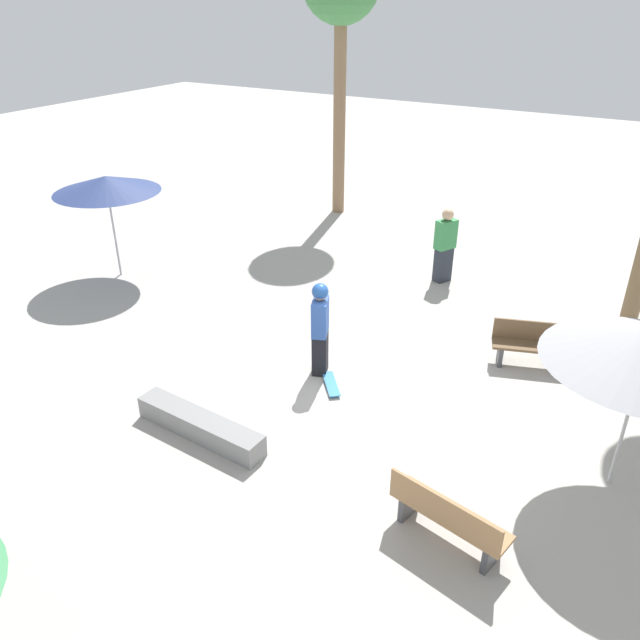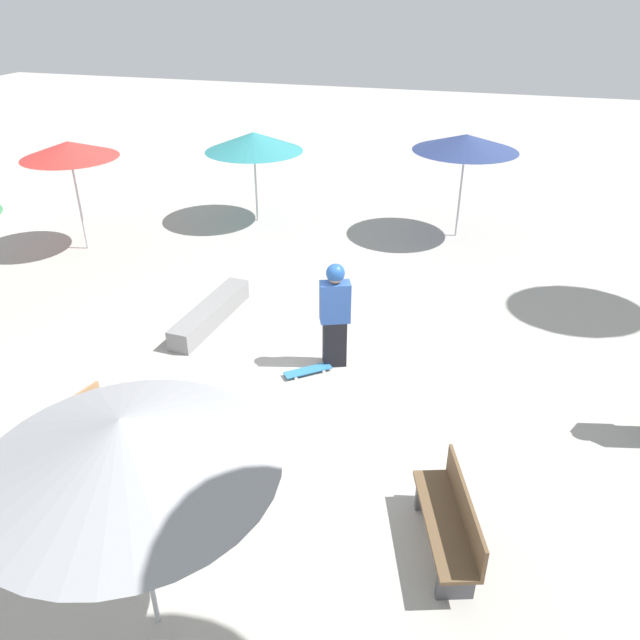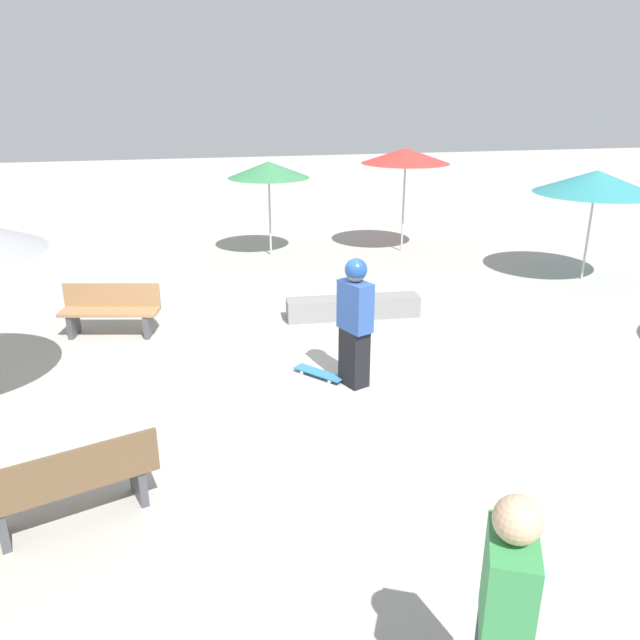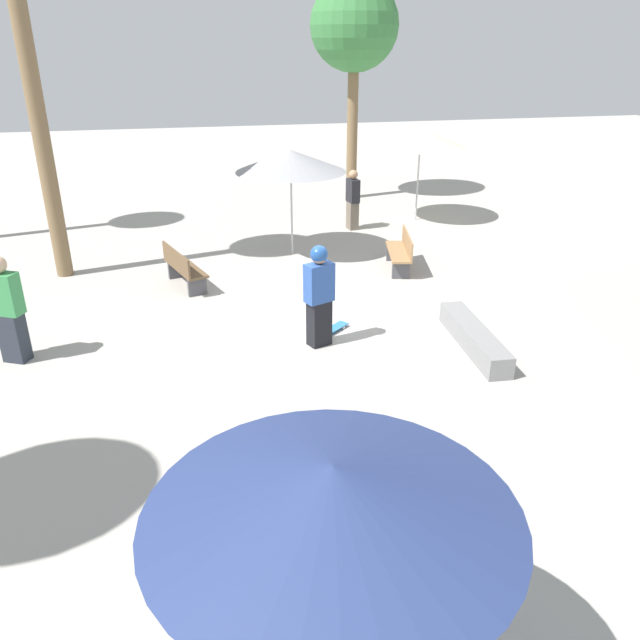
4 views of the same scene
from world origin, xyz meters
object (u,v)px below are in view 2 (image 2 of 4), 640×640
skater_main (335,312)px  shade_umbrella_red (69,150)px  skateboard (308,370)px  shade_umbrella_grey (124,444)px  shade_umbrella_teal (254,142)px  concrete_ledge (211,313)px  shade_umbrella_navy (466,143)px  bench_near (450,522)px  bench_far (64,442)px

skater_main → shade_umbrella_red: shade_umbrella_red is taller
skateboard → shade_umbrella_grey: size_ratio=0.28×
shade_umbrella_teal → skateboard: bearing=117.6°
concrete_ledge → shade_umbrella_navy: size_ratio=0.96×
bench_near → shade_umbrella_red: shade_umbrella_red is taller
bench_far → shade_umbrella_navy: shade_umbrella_navy is taller
bench_near → shade_umbrella_grey: 3.71m
concrete_ledge → shade_umbrella_grey: bearing=110.1°
skater_main → shade_umbrella_navy: size_ratio=0.73×
bench_near → bench_far: same height
bench_far → shade_umbrella_navy: size_ratio=0.66×
skater_main → shade_umbrella_teal: bearing=-80.8°
shade_umbrella_navy → bench_far: bearing=67.8°
skater_main → shade_umbrella_navy: (-1.38, -6.57, 1.33)m
skateboard → concrete_ledge: bearing=-66.7°
concrete_ledge → bench_near: size_ratio=1.45×
concrete_ledge → bench_near: bearing=139.6°
skateboard → shade_umbrella_navy: bearing=-143.7°
bench_near → shade_umbrella_red: (9.24, -6.62, 1.92)m
bench_far → shade_umbrella_teal: size_ratio=0.67×
concrete_ledge → bench_near: (-4.83, 4.11, 0.24)m
shade_umbrella_red → bench_near: bearing=144.4°
bench_far → concrete_ledge: bearing=-168.9°
shade_umbrella_red → shade_umbrella_teal: shade_umbrella_red is taller
shade_umbrella_grey → shade_umbrella_red: 10.62m
concrete_ledge → shade_umbrella_grey: shade_umbrella_grey is taller
skateboard → shade_umbrella_grey: (0.12, 4.70, 2.24)m
bench_far → skateboard: bearing=154.5°
shade_umbrella_teal → concrete_ledge: bearing=102.5°
skater_main → bench_far: 4.40m
bench_near → skateboard: bearing=22.5°
shade_umbrella_red → shade_umbrella_grey: bearing=128.1°
skateboard → shade_umbrella_teal: 7.74m
skater_main → shade_umbrella_red: 7.83m
skater_main → shade_umbrella_grey: 5.31m
skateboard → concrete_ledge: (2.26, -1.14, 0.13)m
skateboard → shade_umbrella_red: (6.67, -3.66, 2.29)m
bench_far → shade_umbrella_grey: shade_umbrella_grey is taller
bench_near → shade_umbrella_grey: (2.70, 1.73, 1.87)m
shade_umbrella_navy → bench_near: bearing=95.0°
skater_main → shade_umbrella_teal: size_ratio=0.73×
skateboard → shade_umbrella_red: size_ratio=0.29×
bench_near → shade_umbrella_teal: bearing=13.7°
shade_umbrella_teal → shade_umbrella_navy: 5.20m
shade_umbrella_grey → shade_umbrella_navy: size_ratio=1.06×
skateboard → bench_near: size_ratio=0.45×
skateboard → bench_near: bench_near is taller
shade_umbrella_grey → shade_umbrella_navy: (-1.83, -11.69, 0.01)m
skater_main → shade_umbrella_navy: 6.84m
bench_far → shade_umbrella_navy: bearing=170.4°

